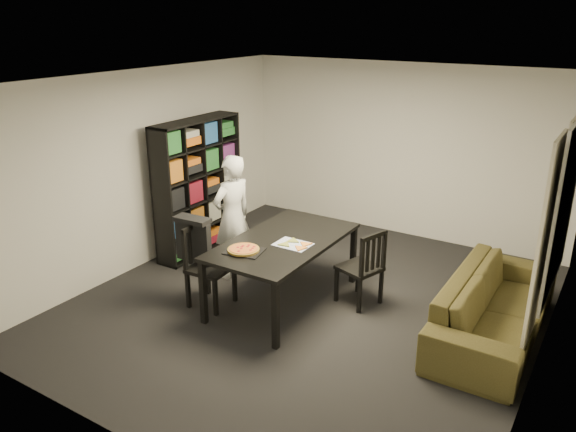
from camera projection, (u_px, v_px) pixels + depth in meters
The scene contains 16 objects.
room at pixel (310, 200), 6.23m from camera, with size 5.01×5.51×2.61m.
window_pane at pixel (565, 206), 5.40m from camera, with size 0.02×1.40×1.60m, color black.
window_frame at pixel (565, 206), 5.41m from camera, with size 0.03×1.52×1.72m, color white.
curtain_left at pixel (541, 256), 5.15m from camera, with size 0.03×0.70×2.25m, color beige.
curtain_right at pixel (558, 222), 5.98m from camera, with size 0.03×0.70×2.25m, color beige.
bookshelf at pixel (199, 186), 7.90m from camera, with size 0.35×1.50×1.90m, color black.
dining_table at pixel (283, 245), 6.49m from camera, with size 1.05×1.90×0.79m.
chair_left at pixel (204, 259), 6.51m from camera, with size 0.48×0.48×0.98m.
chair_right at pixel (366, 264), 6.47m from camera, with size 0.55×0.55×0.93m.
draped_jacket at pixel (193, 237), 6.49m from camera, with size 0.46×0.22×0.54m.
person at pixel (232, 217), 7.14m from camera, with size 0.59×0.39×1.61m, color silver.
baking_tray at pixel (244, 251), 6.14m from camera, with size 0.40×0.32×0.01m, color black.
pepperoni_pizza at pixel (243, 249), 6.13m from camera, with size 0.35×0.35×0.03m.
kitchen_towel at pixel (293, 244), 6.32m from camera, with size 0.40×0.30×0.01m, color silver.
pizza_slices at pixel (296, 244), 6.30m from camera, with size 0.37×0.31×0.01m, color gold, non-canonical shape.
sofa at pixel (495, 307), 5.91m from camera, with size 2.29×0.89×0.67m, color #3A3117.
Camera 1 is at (2.92, -5.15, 3.25)m, focal length 35.00 mm.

